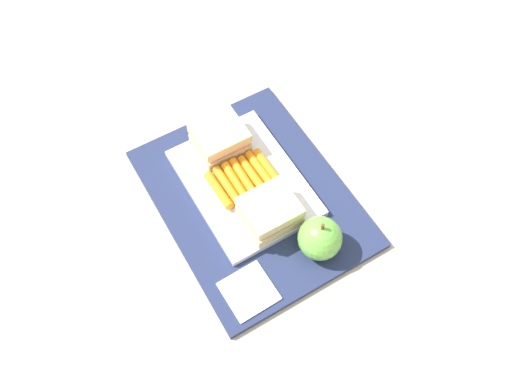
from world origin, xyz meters
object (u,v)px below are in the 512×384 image
at_px(sandwich_half_left, 220,138).
at_px(apple, 320,238).
at_px(sandwich_half_right, 270,211).
at_px(paper_napkin, 249,291).
at_px(food_tray, 244,183).
at_px(carrot_sticks_bundle, 244,178).

relative_size(sandwich_half_left, apple, 1.04).
distance_m(sandwich_half_right, apple, 0.09).
xyz_separation_m(sandwich_half_left, paper_napkin, (0.24, -0.08, -0.03)).
bearing_deg(sandwich_half_left, food_tray, 0.00).
relative_size(sandwich_half_right, paper_napkin, 1.14).
distance_m(food_tray, carrot_sticks_bundle, 0.01).
bearing_deg(sandwich_half_right, paper_napkin, -45.79).
height_order(sandwich_half_left, paper_napkin, sandwich_half_left).
bearing_deg(carrot_sticks_bundle, apple, 14.84).
bearing_deg(paper_napkin, apple, 93.31).
bearing_deg(paper_napkin, sandwich_half_left, 160.50).
bearing_deg(carrot_sticks_bundle, sandwich_half_left, 179.98).
relative_size(sandwich_half_right, carrot_sticks_bundle, 0.78).
distance_m(sandwich_half_right, paper_napkin, 0.12).
bearing_deg(sandwich_half_right, carrot_sticks_bundle, -179.98).
xyz_separation_m(food_tray, apple, (0.15, 0.04, 0.03)).
distance_m(carrot_sticks_bundle, paper_napkin, 0.18).
bearing_deg(paper_napkin, food_tray, 152.22).
bearing_deg(apple, carrot_sticks_bundle, -165.16).
bearing_deg(sandwich_half_left, carrot_sticks_bundle, -0.02).
bearing_deg(apple, paper_napkin, -86.69).
height_order(food_tray, carrot_sticks_bundle, carrot_sticks_bundle).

